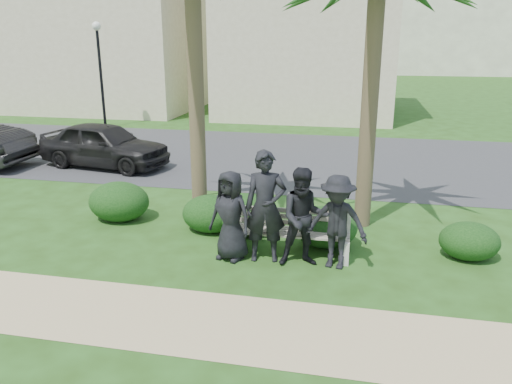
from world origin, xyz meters
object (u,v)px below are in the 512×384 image
(man_a, at_px, (231,216))
(man_c, at_px, (304,218))
(park_bench, at_px, (286,236))
(man_d, at_px, (337,222))
(man_b, at_px, (266,207))
(street_lamp, at_px, (99,56))
(car_a, at_px, (104,145))

(man_a, relative_size, man_c, 0.93)
(park_bench, distance_m, man_d, 1.04)
(man_c, xyz_separation_m, man_d, (0.53, 0.02, -0.05))
(man_c, bearing_deg, man_a, 166.23)
(park_bench, height_order, man_b, man_b)
(park_bench, height_order, man_a, man_a)
(street_lamp, distance_m, car_a, 7.45)
(park_bench, distance_m, car_a, 8.00)
(man_a, relative_size, man_d, 0.98)
(park_bench, distance_m, man_a, 1.05)
(man_b, bearing_deg, car_a, 126.27)
(street_lamp, xyz_separation_m, car_a, (3.33, -6.27, -2.28))
(street_lamp, xyz_separation_m, man_d, (10.36, -11.71, -2.15))
(street_lamp, xyz_separation_m, man_b, (9.17, -11.67, -1.99))
(street_lamp, distance_m, man_b, 14.97)
(man_a, bearing_deg, man_d, 18.24)
(man_b, relative_size, man_c, 1.14)
(man_c, height_order, man_d, man_c)
(park_bench, bearing_deg, street_lamp, 128.86)
(park_bench, bearing_deg, man_d, -21.02)
(street_lamp, distance_m, man_d, 15.78)
(street_lamp, distance_m, park_bench, 15.04)
(street_lamp, height_order, park_bench, street_lamp)
(street_lamp, relative_size, man_a, 2.75)
(street_lamp, bearing_deg, man_c, -50.06)
(park_bench, relative_size, man_d, 1.40)
(man_c, distance_m, car_a, 8.49)
(man_d, bearing_deg, car_a, 152.76)
(man_a, distance_m, car_a, 7.58)
(car_a, bearing_deg, street_lamp, 37.30)
(man_c, bearing_deg, park_bench, 121.81)
(man_a, bearing_deg, car_a, 151.50)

